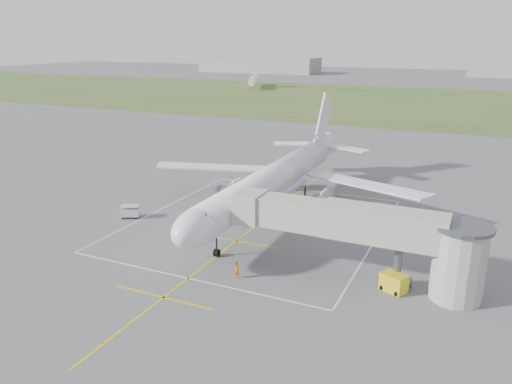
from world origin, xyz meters
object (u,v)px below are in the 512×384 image
at_px(ramp_worker_nose, 237,270).
at_px(ramp_worker_wing, 225,202).
at_px(jet_bridge, 374,234).
at_px(baggage_cart, 130,212).
at_px(airliner, 274,180).
at_px(gpu_unit, 394,283).

height_order(ramp_worker_nose, ramp_worker_wing, ramp_worker_wing).
bearing_deg(ramp_worker_nose, jet_bridge, 33.07).
bearing_deg(baggage_cart, ramp_worker_nose, -49.92).
relative_size(jet_bridge, ramp_worker_nose, 14.16).
height_order(airliner, ramp_worker_nose, airliner).
bearing_deg(baggage_cart, airliner, 6.72).
xyz_separation_m(jet_bridge, gpu_unit, (2.20, -0.88, -3.93)).
relative_size(jet_bridge, gpu_unit, 8.99).
bearing_deg(ramp_worker_wing, jet_bridge, -158.43).
distance_m(baggage_cart, ramp_worker_nose, 21.75).
height_order(jet_bridge, ramp_worker_nose, jet_bridge).
distance_m(airliner, gpu_unit, 23.73).
height_order(baggage_cart, ramp_worker_nose, ramp_worker_nose).
distance_m(jet_bridge, gpu_unit, 4.59).
height_order(airliner, ramp_worker_wing, airliner).
bearing_deg(ramp_worker_wing, baggage_cart, 93.12).
relative_size(gpu_unit, ramp_worker_nose, 1.58).
relative_size(baggage_cart, ramp_worker_wing, 1.42).
distance_m(airliner, jet_bridge, 21.22).
height_order(baggage_cart, ramp_worker_wing, ramp_worker_wing).
bearing_deg(airliner, ramp_worker_wing, -167.37).
xyz_separation_m(jet_bridge, baggage_cart, (-31.30, 4.70, -3.93)).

